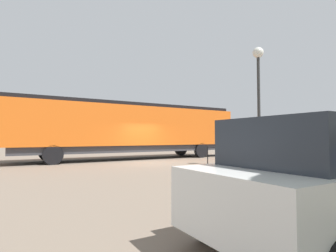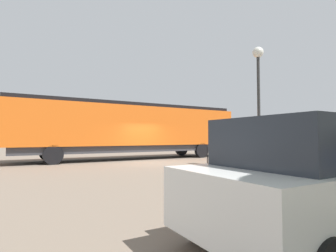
{
  "view_description": "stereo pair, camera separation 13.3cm",
  "coord_description": "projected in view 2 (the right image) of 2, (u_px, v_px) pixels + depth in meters",
  "views": [
    {
      "loc": [
        14.35,
        -7.33,
        1.53
      ],
      "look_at": [
        0.31,
        0.92,
        2.24
      ],
      "focal_mm": 28.14,
      "sensor_mm": 36.0,
      "label": 1
    },
    {
      "loc": [
        14.42,
        -7.22,
        1.53
      ],
      "look_at": [
        0.31,
        0.92,
        2.24
      ],
      "focal_mm": 28.14,
      "sensor_mm": 36.0,
      "label": 2
    }
  ],
  "objects": [
    {
      "name": "platform_fence",
      "position": [
        254.0,
        151.0,
        15.98
      ],
      "size": [
        0.05,
        7.23,
        1.04
      ],
      "color": "black",
      "rests_on": "ground_plane"
    },
    {
      "name": "locomotive",
      "position": [
        137.0,
        128.0,
        18.91
      ],
      "size": [
        3.11,
        16.25,
        3.88
      ],
      "color": "orange",
      "rests_on": "ground_plane"
    },
    {
      "name": "ground_plane",
      "position": [
        152.0,
        163.0,
        16.01
      ],
      "size": [
        120.0,
        120.0,
        0.0
      ],
      "primitive_type": "plane",
      "color": "#756656"
    },
    {
      "name": "parked_car_white",
      "position": [
        314.0,
        180.0,
        3.83
      ],
      "size": [
        1.98,
        4.09,
        1.78
      ],
      "color": "silver",
      "rests_on": "ground_plane"
    },
    {
      "name": "lamp_post",
      "position": [
        258.0,
        78.0,
        14.11
      ],
      "size": [
        0.58,
        0.58,
        6.41
      ],
      "color": "#2D2D2D",
      "rests_on": "ground_plane"
    }
  ]
}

